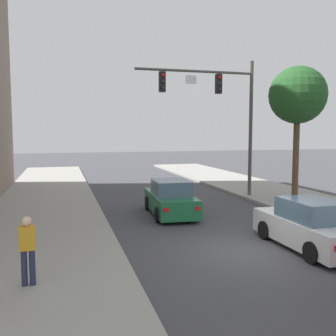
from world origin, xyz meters
The scene contains 7 objects.
ground_plane centered at (0.00, 0.00, 0.00)m, with size 120.00×120.00×0.00m, color #424247.
sidewalk_left centered at (-6.50, 0.00, 0.07)m, with size 5.00×60.00×0.15m, color #99968E.
traffic_signal_mast centered at (2.70, 9.03, 5.35)m, with size 6.71×0.38×7.50m.
car_lead_green centered at (-1.05, 5.72, 0.72)m, with size 2.02×4.32×1.60m.
car_following_white centered at (1.86, -0.24, 0.72)m, with size 1.84×4.24×1.60m.
pedestrian_sidewalk_left_walker centered at (-6.54, -1.35, 1.06)m, with size 0.36×0.22×1.64m.
street_tree_second centered at (6.20, 7.02, 5.59)m, with size 2.98×2.98×6.98m.
Camera 1 is at (-5.74, -10.58, 3.73)m, focal length 40.97 mm.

